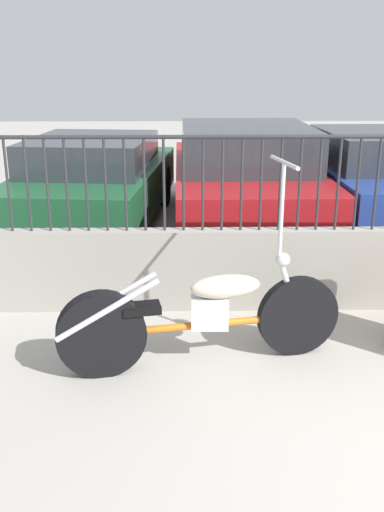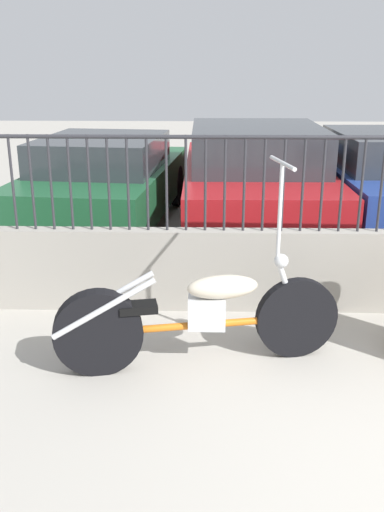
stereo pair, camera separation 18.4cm
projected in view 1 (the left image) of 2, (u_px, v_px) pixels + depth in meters
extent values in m
cube|color=#9E998E|center=(377.00, 269.00, 5.32)|extent=(8.60, 0.18, 0.77)
cylinder|color=#2D2D33|center=(8.00, 184.00, 5.01)|extent=(0.02, 0.02, 0.85)
cylinder|color=#2D2D33|center=(27.00, 184.00, 5.01)|extent=(0.02, 0.02, 0.85)
cylinder|color=#2D2D33|center=(47.00, 184.00, 5.02)|extent=(0.02, 0.02, 0.85)
cylinder|color=#2D2D33|center=(66.00, 184.00, 5.02)|extent=(0.02, 0.02, 0.85)
cylinder|color=#2D2D33|center=(86.00, 184.00, 5.02)|extent=(0.02, 0.02, 0.85)
cylinder|color=#2D2D33|center=(106.00, 184.00, 5.02)|extent=(0.02, 0.02, 0.85)
cylinder|color=#2D2D33|center=(125.00, 184.00, 5.03)|extent=(0.02, 0.02, 0.85)
cylinder|color=#2D2D33|center=(145.00, 184.00, 5.03)|extent=(0.02, 0.02, 0.85)
cylinder|color=#2D2D33|center=(164.00, 184.00, 5.03)|extent=(0.02, 0.02, 0.85)
cylinder|color=#2D2D33|center=(183.00, 184.00, 5.03)|extent=(0.02, 0.02, 0.85)
cylinder|color=#2D2D33|center=(203.00, 184.00, 5.04)|extent=(0.02, 0.02, 0.85)
cylinder|color=#2D2D33|center=(222.00, 184.00, 5.04)|extent=(0.02, 0.02, 0.85)
cylinder|color=#2D2D33|center=(242.00, 184.00, 5.04)|extent=(0.02, 0.02, 0.85)
cylinder|color=#2D2D33|center=(261.00, 183.00, 5.04)|extent=(0.02, 0.02, 0.85)
cylinder|color=#2D2D33|center=(280.00, 183.00, 5.05)|extent=(0.02, 0.02, 0.85)
cylinder|color=#2D2D33|center=(300.00, 183.00, 5.05)|extent=(0.02, 0.02, 0.85)
cylinder|color=#2D2D33|center=(319.00, 183.00, 5.05)|extent=(0.02, 0.02, 0.85)
cylinder|color=#2D2D33|center=(338.00, 183.00, 5.05)|extent=(0.02, 0.02, 0.85)
cylinder|color=#2D2D33|center=(357.00, 183.00, 5.06)|extent=(0.02, 0.02, 0.85)
cylinder|color=#2D2D33|center=(377.00, 183.00, 5.06)|extent=(0.02, 0.02, 0.85)
cylinder|color=black|center=(298.00, 316.00, 4.48)|extent=(0.65, 0.21, 0.65)
cylinder|color=black|center=(101.00, 334.00, 4.18)|extent=(0.67, 0.26, 0.66)
cylinder|color=orange|center=(203.00, 325.00, 4.33)|extent=(1.39, 0.33, 0.06)
cube|color=silver|center=(209.00, 312.00, 4.30)|extent=(0.28, 0.18, 0.24)
ellipsoid|color=beige|center=(225.00, 286.00, 4.26)|extent=(0.57, 0.30, 0.18)
cube|color=black|center=(141.00, 308.00, 4.18)|extent=(0.31, 0.21, 0.06)
cylinder|color=silver|center=(289.00, 287.00, 4.38)|extent=(0.23, 0.09, 0.51)
sphere|color=silver|center=(283.00, 260.00, 4.29)|extent=(0.11, 0.11, 0.11)
cylinder|color=silver|center=(282.00, 211.00, 4.16)|extent=(0.03, 0.03, 0.72)
cylinder|color=silver|center=(284.00, 162.00, 4.05)|extent=(0.13, 0.52, 0.03)
cylinder|color=silver|center=(107.00, 310.00, 4.05)|extent=(0.76, 0.19, 0.43)
cylinder|color=silver|center=(106.00, 302.00, 4.18)|extent=(0.76, 0.19, 0.43)
cylinder|color=black|center=(68.00, 184.00, 9.28)|extent=(0.18, 0.65, 0.64)
cylinder|color=black|center=(165.00, 186.00, 9.14)|extent=(0.18, 0.65, 0.64)
cylinder|color=black|center=(9.00, 225.00, 6.98)|extent=(0.18, 0.65, 0.64)
cylinder|color=black|center=(138.00, 228.00, 6.85)|extent=(0.18, 0.65, 0.64)
cube|color=#1E5933|center=(97.00, 188.00, 7.99)|extent=(2.11, 4.09, 0.59)
cube|color=#2D3338|center=(91.00, 153.00, 7.64)|extent=(1.73, 2.04, 0.42)
cylinder|color=black|center=(180.00, 182.00, 9.40)|extent=(0.11, 0.64, 0.64)
cylinder|color=black|center=(287.00, 182.00, 9.44)|extent=(0.11, 0.64, 0.64)
cylinder|color=black|center=(181.00, 228.00, 6.82)|extent=(0.11, 0.64, 0.64)
cylinder|color=black|center=(328.00, 227.00, 6.86)|extent=(0.11, 0.64, 0.64)
cube|color=#AD191E|center=(243.00, 185.00, 8.06)|extent=(1.92, 4.41, 0.63)
cube|color=#2D3338|center=(246.00, 146.00, 7.66)|extent=(1.71, 2.12, 0.54)
cylinder|color=black|center=(297.00, 185.00, 9.19)|extent=(0.13, 0.64, 0.64)
cylinder|color=black|center=(341.00, 227.00, 6.88)|extent=(0.13, 0.64, 0.64)
cube|color=navy|center=(376.00, 186.00, 7.99)|extent=(1.88, 3.97, 0.65)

